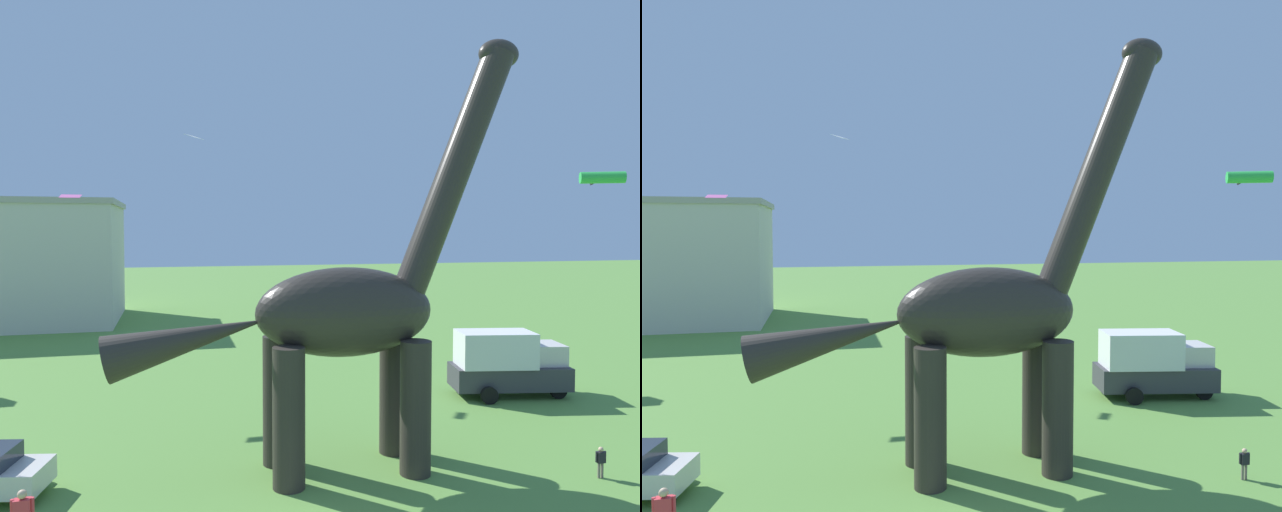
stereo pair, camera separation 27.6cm
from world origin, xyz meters
TOP-DOWN VIEW (x-y plane):
  - dinosaur_sculpture at (2.14, 5.36)m, footprint 14.22×3.01m
  - parked_box_truck at (12.47, 11.89)m, footprint 5.90×3.13m
  - person_near_flyer at (10.12, 2.57)m, footprint 0.39×0.17m
  - kite_drifting at (-8.12, 17.05)m, footprint 0.98×0.73m
  - kite_mid_center at (17.91, 12.21)m, footprint 2.17×2.17m
  - kite_high_left at (-2.11, 20.80)m, footprint 1.14×1.20m

SIDE VIEW (x-z plane):
  - person_near_flyer at x=10.12m, z-range 0.11..1.14m
  - parked_box_truck at x=12.47m, z-range 0.05..3.25m
  - dinosaur_sculpture at x=2.14m, z-range -2.06..12.80m
  - kite_drifting at x=-8.12m, z-range 9.66..9.86m
  - kite_mid_center at x=17.91m, z-range 10.48..11.10m
  - kite_high_left at x=-2.11m, z-range 13.29..13.54m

